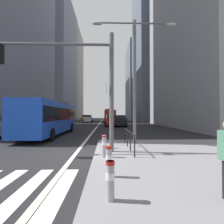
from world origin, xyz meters
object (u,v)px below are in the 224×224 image
bollard_right (104,145)px  bollard_back (105,140)px  city_bus_blue_oncoming (51,116)px  city_bus_red_distant (111,115)px  car_receding_far (111,121)px  car_oncoming_far (84,117)px  sedan_white_oncoming (3,126)px  car_oncoming_mid (88,119)px  traffic_signal_gantry (73,73)px  city_bus_red_receding (109,115)px  street_lamp_post (135,64)px  car_receding_near (121,121)px  bollard_front (110,178)px  bollard_left (109,160)px

bollard_right → bollard_back: bollard_right is taller
city_bus_blue_oncoming → city_bus_red_distant: (7.09, 43.89, -0.00)m
car_receding_far → car_oncoming_far: size_ratio=0.99×
sedan_white_oncoming → city_bus_blue_oncoming: bearing=16.4°
city_bus_red_distant → car_oncoming_mid: city_bus_red_distant is taller
bollard_back → traffic_signal_gantry: bearing=-150.5°
city_bus_red_receding → street_lamp_post: bearing=-88.0°
street_lamp_post → car_receding_far: bearing=93.2°
car_receding_near → sedan_white_oncoming: bearing=-130.8°
bollard_back → car_oncoming_far: bearing=98.4°
car_oncoming_mid → car_oncoming_far: (-3.60, 20.31, 0.00)m
car_receding_far → bollard_right: 22.25m
car_receding_far → bollard_front: (-0.69, -26.06, -0.37)m
car_oncoming_far → street_lamp_post: size_ratio=0.56×
city_bus_red_receding → bollard_left: (-0.63, -37.53, -1.18)m
bollard_back → city_bus_red_distant: bearing=88.0°
city_bus_red_distant → car_oncoming_far: city_bus_red_distant is taller
car_receding_near → car_oncoming_far: same height
bollard_left → bollard_right: bollard_right is taller
street_lamp_post → bollard_front: 8.87m
bollard_right → bollard_back: bearing=89.6°
bollard_front → bollard_right: bollard_right is taller
city_bus_blue_oncoming → street_lamp_post: (7.17, -5.80, 3.45)m
car_oncoming_mid → bollard_left: car_oncoming_mid is taller
car_receding_far → bollard_front: bearing=-91.5°
car_oncoming_far → traffic_signal_gantry: bearing=-83.4°
street_lamp_post → bollard_right: 6.10m
street_lamp_post → car_receding_near: bearing=88.2°
car_oncoming_mid → city_bus_red_receding: bearing=-20.3°
sedan_white_oncoming → bollard_front: (9.29, -12.01, -0.37)m
car_receding_far → bollard_right: size_ratio=4.67×
city_bus_red_receding → bollard_back: city_bus_red_receding is taller
car_receding_far → car_oncoming_far: bearing=104.4°
city_bus_blue_oncoming → traffic_signal_gantry: bearing=-65.9°
sedan_white_oncoming → bollard_back: sedan_white_oncoming is taller
traffic_signal_gantry → bollard_front: traffic_signal_gantry is taller
car_oncoming_far → traffic_signal_gantry: size_ratio=0.75×
traffic_signal_gantry → bollard_back: traffic_signal_gantry is taller
bollard_left → bollard_right: size_ratio=0.96×
car_receding_near → bollard_front: (-2.30, -25.41, -0.37)m
car_oncoming_mid → city_bus_blue_oncoming: bearing=-91.5°
car_oncoming_far → bollard_right: size_ratio=4.71×
city_bus_blue_oncoming → car_receding_near: size_ratio=2.47×
sedan_white_oncoming → bollard_right: 12.24m
car_receding_near → car_receding_far: same height
city_bus_red_receding → car_receding_near: bearing=-83.0°
car_oncoming_far → city_bus_red_distant: bearing=-22.9°
car_receding_near → bollard_left: 24.09m
sedan_white_oncoming → bollard_front: 15.19m
car_oncoming_mid → car_receding_near: bearing=-65.7°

